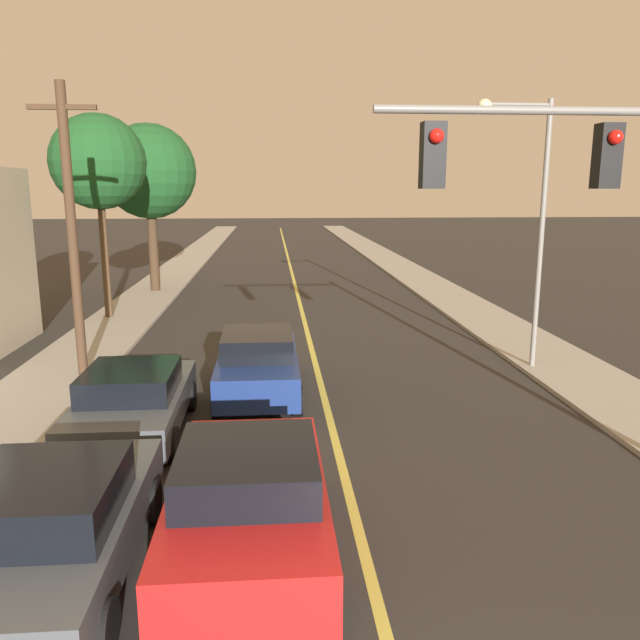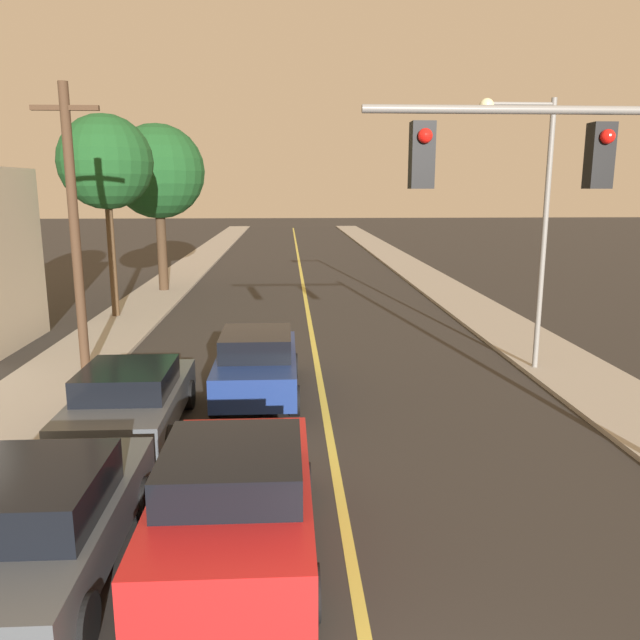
% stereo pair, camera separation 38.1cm
% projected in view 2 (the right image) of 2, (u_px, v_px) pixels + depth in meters
% --- Properties ---
extents(road_surface, '(10.85, 80.00, 0.01)m').
position_uv_depth(road_surface, '(300.00, 265.00, 39.37)').
color(road_surface, '#2D2B28').
rests_on(road_surface, ground).
extents(sidewalk_left, '(2.50, 80.00, 0.12)m').
position_uv_depth(sidewalk_left, '(193.00, 265.00, 39.02)').
color(sidewalk_left, '#9E998E').
rests_on(sidewalk_left, ground).
extents(sidewalk_right, '(2.50, 80.00, 0.12)m').
position_uv_depth(sidewalk_right, '(404.00, 264.00, 39.71)').
color(sidewalk_right, '#9E998E').
rests_on(sidewalk_right, ground).
extents(car_near_lane_front, '(2.10, 4.30, 1.58)m').
position_uv_depth(car_near_lane_front, '(234.00, 499.00, 8.14)').
color(car_near_lane_front, red).
rests_on(car_near_lane_front, ground).
extents(car_near_lane_second, '(1.92, 4.27, 1.58)m').
position_uv_depth(car_near_lane_second, '(257.00, 363.00, 14.46)').
color(car_near_lane_second, navy).
rests_on(car_near_lane_second, ground).
extents(car_outer_lane_front, '(2.06, 4.34, 1.50)m').
position_uv_depth(car_outer_lane_front, '(37.00, 522.00, 7.65)').
color(car_outer_lane_front, '#474C51').
rests_on(car_outer_lane_front, ground).
extents(car_outer_lane_second, '(2.03, 4.29, 1.41)m').
position_uv_depth(car_outer_lane_second, '(131.00, 398.00, 12.26)').
color(car_outer_lane_second, '#474C51').
rests_on(car_outer_lane_second, ground).
extents(traffic_signal_mast, '(5.68, 0.42, 5.96)m').
position_uv_depth(traffic_signal_mast, '(619.00, 213.00, 8.89)').
color(traffic_signal_mast, slate).
rests_on(traffic_signal_mast, ground).
extents(streetlamp_right, '(1.92, 0.36, 6.83)m').
position_uv_depth(streetlamp_right, '(529.00, 198.00, 15.68)').
color(streetlamp_right, slate).
rests_on(streetlamp_right, ground).
extents(utility_pole_left, '(1.60, 0.24, 7.13)m').
position_uv_depth(utility_pole_left, '(74.00, 227.00, 15.34)').
color(utility_pole_left, '#422D1E').
rests_on(utility_pole_left, ground).
extents(tree_left_near, '(4.21, 4.21, 7.51)m').
position_uv_depth(tree_left_near, '(158.00, 172.00, 28.15)').
color(tree_left_near, '#3D2B1C').
rests_on(tree_left_near, ground).
extents(tree_left_far, '(3.34, 3.34, 7.24)m').
position_uv_depth(tree_left_far, '(106.00, 163.00, 22.16)').
color(tree_left_far, '#4C3823').
rests_on(tree_left_far, ground).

